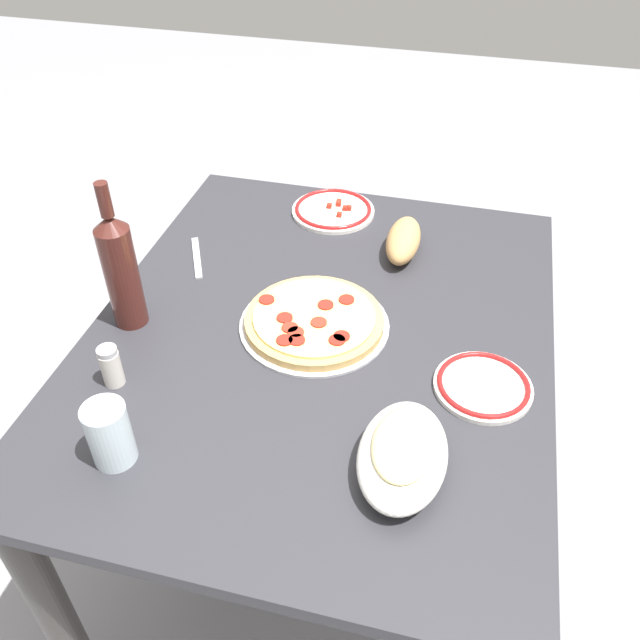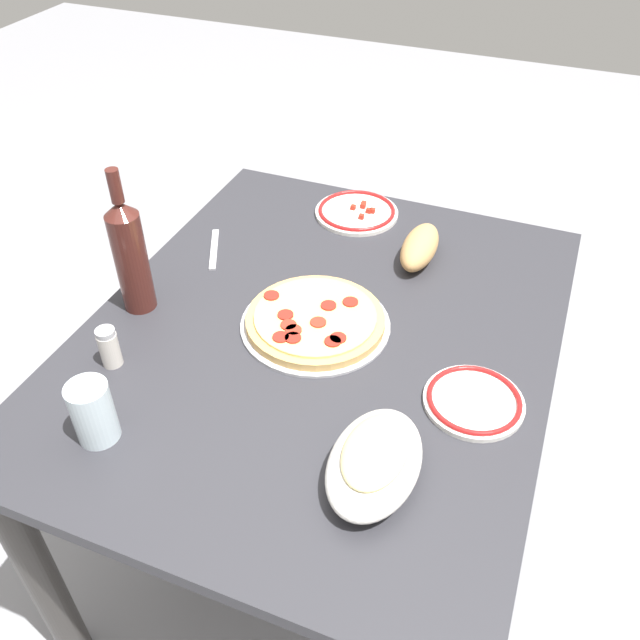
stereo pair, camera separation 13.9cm
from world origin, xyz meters
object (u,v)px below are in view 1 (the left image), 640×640
water_glass (109,434)px  spice_shaker (111,366)px  pepperoni_pizza (314,321)px  side_plate_near (333,210)px  baked_pasta_dish (403,453)px  bread_loaf (403,240)px  wine_bottle (120,269)px  side_plate_far (483,385)px  dining_table (320,371)px

water_glass → spice_shaker: (0.16, 0.09, -0.02)m
pepperoni_pizza → side_plate_near: size_ratio=1.46×
baked_pasta_dish → side_plate_near: (0.78, 0.30, -0.03)m
pepperoni_pizza → bread_loaf: 0.35m
wine_bottle → side_plate_far: size_ratio=1.75×
side_plate_near → spice_shaker: bearing=159.7°
side_plate_near → spice_shaker: size_ratio=2.51×
pepperoni_pizza → bread_loaf: size_ratio=1.69×
wine_bottle → side_plate_near: wine_bottle is taller
pepperoni_pizza → wine_bottle: size_ratio=0.97×
side_plate_near → bread_loaf: bearing=-124.2°
dining_table → bread_loaf: bearing=-20.4°
pepperoni_pizza → baked_pasta_dish: 0.40m
dining_table → side_plate_near: bearing=10.0°
wine_bottle → bread_loaf: (0.40, -0.52, -0.10)m
side_plate_near → wine_bottle: bearing=149.5°
baked_pasta_dish → side_plate_far: size_ratio=1.27×
baked_pasta_dish → side_plate_far: bearing=-28.6°
pepperoni_pizza → baked_pasta_dish: size_ratio=1.33×
pepperoni_pizza → side_plate_far: (-0.10, -0.36, -0.01)m
baked_pasta_dish → side_plate_far: baked_pasta_dish is taller
wine_bottle → bread_loaf: bearing=-52.8°
baked_pasta_dish → water_glass: water_glass is taller
water_glass → spice_shaker: bearing=28.0°
water_glass → side_plate_near: bearing=-11.4°
wine_bottle → water_glass: wine_bottle is taller
pepperoni_pizza → spice_shaker: bearing=127.6°
water_glass → bread_loaf: size_ratio=0.64×
side_plate_far → spice_shaker: bearing=102.8°
baked_pasta_dish → wine_bottle: (0.25, 0.62, 0.09)m
baked_pasta_dish → wine_bottle: size_ratio=0.73×
dining_table → spice_shaker: size_ratio=13.59×
dining_table → side_plate_near: size_ratio=5.41×
water_glass → bread_loaf: bearing=-27.4°
wine_bottle → spice_shaker: size_ratio=3.79×
pepperoni_pizza → spice_shaker: (-0.26, 0.33, 0.03)m
wine_bottle → bread_loaf: 0.66m
wine_bottle → water_glass: bearing=-157.9°
water_glass → side_plate_near: (0.88, -0.18, -0.05)m
wine_bottle → spice_shaker: (-0.18, -0.05, -0.09)m
baked_pasta_dish → spice_shaker: size_ratio=2.76×
water_glass → spice_shaker: 0.19m
bread_loaf → dining_table: bearing=159.6°
dining_table → bread_loaf: bread_loaf is taller
pepperoni_pizza → wine_bottle: bearing=101.4°
dining_table → water_glass: size_ratio=9.78×
dining_table → spice_shaker: (-0.24, 0.35, 0.16)m
side_plate_far → dining_table: bearing=75.8°
water_glass → baked_pasta_dish: bearing=-78.7°
side_plate_near → side_plate_far: 0.70m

